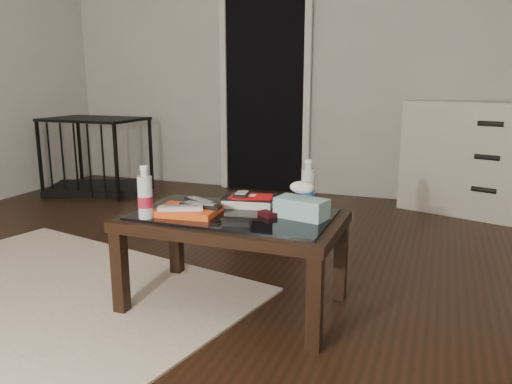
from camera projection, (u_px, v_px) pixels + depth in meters
ground at (177, 292)px, 2.57m from camera, size 5.00×5.00×0.00m
doorway at (265, 84)px, 4.73m from camera, size 0.90×0.08×2.07m
coffee_table at (234, 227)px, 2.33m from camera, size 1.00×0.60×0.46m
rug at (36, 297)px, 2.50m from camera, size 2.27×1.88×0.01m
dresser at (484, 159)px, 3.97m from camera, size 1.30×0.86×0.90m
pet_crate at (97, 168)px, 4.83m from camera, size 1.07×0.91×0.71m
magazines at (188, 211)px, 2.31m from camera, size 0.30×0.24×0.03m
remote_silver at (181, 208)px, 2.25m from camera, size 0.20×0.13×0.02m
remote_black_front at (201, 205)px, 2.30m from camera, size 0.20×0.06×0.02m
remote_black_back at (200, 201)px, 2.38m from camera, size 0.20×0.14×0.02m
textbook at (250, 200)px, 2.47m from camera, size 0.28×0.24×0.05m
dvd_mailers at (250, 196)px, 2.45m from camera, size 0.20×0.16×0.01m
ipod at (242, 194)px, 2.45m from camera, size 0.08×0.11×0.02m
flip_phone at (267, 214)px, 2.26m from camera, size 0.10×0.09×0.02m
wallet at (237, 222)px, 2.14m from camera, size 0.13×0.09×0.02m
water_bottle_left at (145, 192)px, 2.22m from camera, size 0.07×0.07×0.24m
water_bottle_right at (308, 184)px, 2.39m from camera, size 0.08×0.08×0.24m
tissue_box at (302, 208)px, 2.24m from camera, size 0.25×0.17×0.09m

